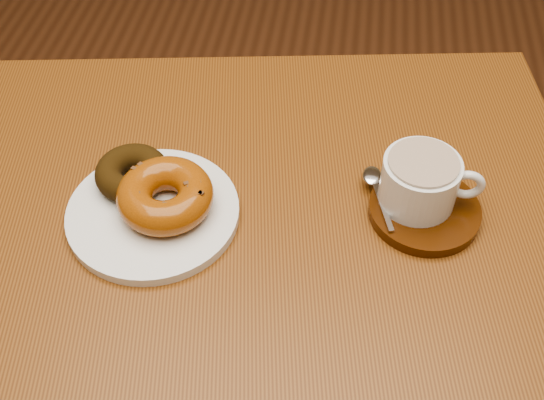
# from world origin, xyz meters

# --- Properties ---
(cafe_table) EXTENTS (0.92, 0.75, 0.78)m
(cafe_table) POSITION_xyz_m (0.08, -0.05, 0.66)
(cafe_table) COLOR brown
(cafe_table) RESTS_ON ground
(donut_plate) EXTENTS (0.26, 0.26, 0.01)m
(donut_plate) POSITION_xyz_m (-0.05, -0.08, 0.79)
(donut_plate) COLOR white
(donut_plate) RESTS_ON cafe_table
(donut_cinnamon) EXTENTS (0.10, 0.10, 0.03)m
(donut_cinnamon) POSITION_xyz_m (-0.08, -0.04, 0.81)
(donut_cinnamon) COLOR #33210A
(donut_cinnamon) RESTS_ON donut_plate
(donut_caramel) EXTENTS (0.13, 0.13, 0.04)m
(donut_caramel) POSITION_xyz_m (-0.03, -0.07, 0.82)
(donut_caramel) COLOR #9B4E10
(donut_caramel) RESTS_ON donut_plate
(saucer) EXTENTS (0.16, 0.16, 0.01)m
(saucer) POSITION_xyz_m (0.28, -0.03, 0.79)
(saucer) COLOR #3E1C08
(saucer) RESTS_ON cafe_table
(coffee_cup) EXTENTS (0.12, 0.09, 0.07)m
(coffee_cup) POSITION_xyz_m (0.27, -0.02, 0.83)
(coffee_cup) COLOR white
(coffee_cup) RESTS_ON saucer
(teaspoon) EXTENTS (0.04, 0.11, 0.01)m
(teaspoon) POSITION_xyz_m (0.22, -0.00, 0.80)
(teaspoon) COLOR silver
(teaspoon) RESTS_ON saucer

